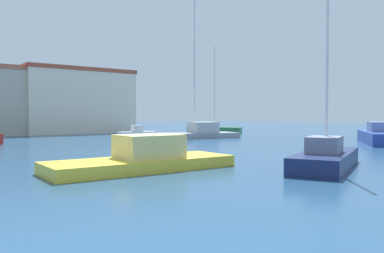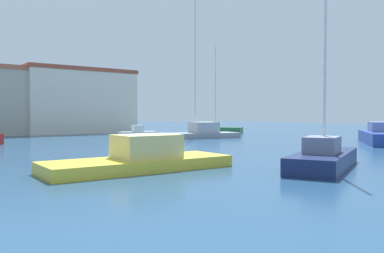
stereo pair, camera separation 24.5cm
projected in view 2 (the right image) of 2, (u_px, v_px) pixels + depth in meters
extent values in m
plane|color=navy|center=(142.00, 149.00, 27.72)|extent=(160.00, 160.00, 0.00)
cube|color=gray|center=(195.00, 135.00, 39.88)|extent=(9.40, 5.03, 0.54)
cube|color=#ADB0B5|center=(204.00, 127.00, 40.25)|extent=(3.01, 2.85, 1.08)
cylinder|color=silver|center=(195.00, 62.00, 39.64)|extent=(0.12, 0.12, 14.28)
cylinder|color=silver|center=(209.00, 124.00, 40.49)|extent=(3.06, 0.80, 0.08)
cube|color=gold|center=(139.00, 164.00, 17.17)|extent=(8.38, 3.14, 0.51)
cube|color=#DFCD77|center=(146.00, 146.00, 17.36)|extent=(2.71, 2.18, 1.03)
cube|color=#19234C|center=(324.00, 160.00, 17.68)|extent=(7.05, 4.63, 0.73)
cube|color=slate|center=(322.00, 145.00, 17.23)|extent=(2.33, 2.02, 0.72)
cylinder|color=silver|center=(325.00, 51.00, 17.53)|extent=(0.12, 0.12, 9.02)
cube|color=#28703D|center=(215.00, 130.00, 49.81)|extent=(5.24, 6.66, 0.79)
cube|color=gray|center=(208.00, 124.00, 50.10)|extent=(2.48, 2.83, 0.69)
cylinder|color=silver|center=(215.00, 87.00, 49.64)|extent=(0.12, 0.12, 10.20)
cube|color=#233D93|center=(382.00, 138.00, 32.49)|extent=(8.58, 7.30, 0.97)
cube|color=#6E7DB1|center=(381.00, 127.00, 32.97)|extent=(3.21, 3.02, 0.81)
cube|color=white|center=(138.00, 134.00, 42.84)|extent=(4.28, 1.80, 0.54)
cube|color=silver|center=(138.00, 128.00, 42.81)|extent=(1.23, 1.00, 0.69)
cube|color=beige|center=(79.00, 103.00, 50.42)|extent=(13.65, 5.95, 7.73)
cube|color=#9E4733|center=(79.00, 71.00, 50.29)|extent=(13.92, 6.07, 0.50)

